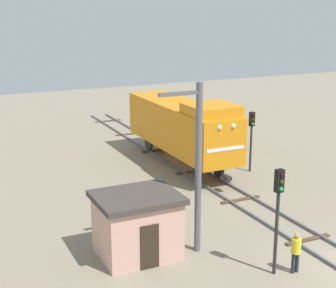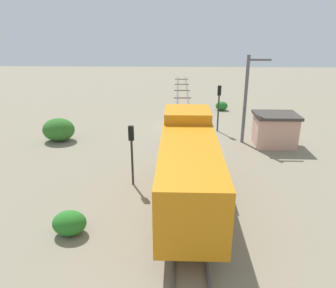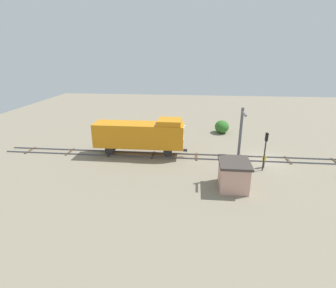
# 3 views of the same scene
# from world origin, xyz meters

# --- Properties ---
(ground_plane) EXTENTS (99.48, 99.48, 0.00)m
(ground_plane) POSITION_xyz_m (0.00, 0.00, 0.00)
(ground_plane) COLOR gray
(railway_track) EXTENTS (2.40, 66.32, 0.16)m
(railway_track) POSITION_xyz_m (0.00, 0.00, 0.07)
(railway_track) COLOR #595960
(railway_track) RESTS_ON ground
(locomotive) EXTENTS (2.90, 11.60, 4.60)m
(locomotive) POSITION_xyz_m (0.00, 15.34, 2.77)
(locomotive) COLOR orange
(locomotive) RESTS_ON railway_track
(traffic_signal_near) EXTENTS (0.32, 0.34, 4.35)m
(traffic_signal_near) POSITION_xyz_m (-3.20, 0.99, 3.02)
(traffic_signal_near) COLOR #262628
(traffic_signal_near) RESTS_ON ground
(traffic_signal_mid) EXTENTS (0.32, 0.34, 3.89)m
(traffic_signal_mid) POSITION_xyz_m (3.40, 12.39, 2.71)
(traffic_signal_mid) COLOR #262628
(traffic_signal_mid) RESTS_ON ground
(worker_near_track) EXTENTS (0.38, 0.38, 1.70)m
(worker_near_track) POSITION_xyz_m (-2.40, 0.72, 1.00)
(worker_near_track) COLOR #262B38
(worker_near_track) RESTS_ON ground
(catenary_mast) EXTENTS (1.94, 0.28, 7.37)m
(catenary_mast) POSITION_xyz_m (-5.07, 4.09, 3.93)
(catenary_mast) COLOR #595960
(catenary_mast) RESTS_ON ground
(relay_hut) EXTENTS (3.50, 2.90, 2.74)m
(relay_hut) POSITION_xyz_m (-7.50, 4.82, 1.39)
(relay_hut) COLOR #D19E8C
(relay_hut) RESTS_ON ground
(bush_near) EXTENTS (2.76, 2.26, 2.01)m
(bush_near) POSITION_xyz_m (10.97, 4.22, 1.00)
(bush_near) COLOR #306C26
(bush_near) RESTS_ON ground
(bush_mid) EXTENTS (1.64, 1.34, 1.19)m
(bush_mid) POSITION_xyz_m (5.76, 17.73, 0.60)
(bush_mid) COLOR #297326
(bush_mid) RESTS_ON ground
(bush_far) EXTENTS (1.44, 1.18, 1.05)m
(bush_far) POSITION_xyz_m (-4.58, -7.17, 0.52)
(bush_far) COLOR #217026
(bush_far) RESTS_ON ground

